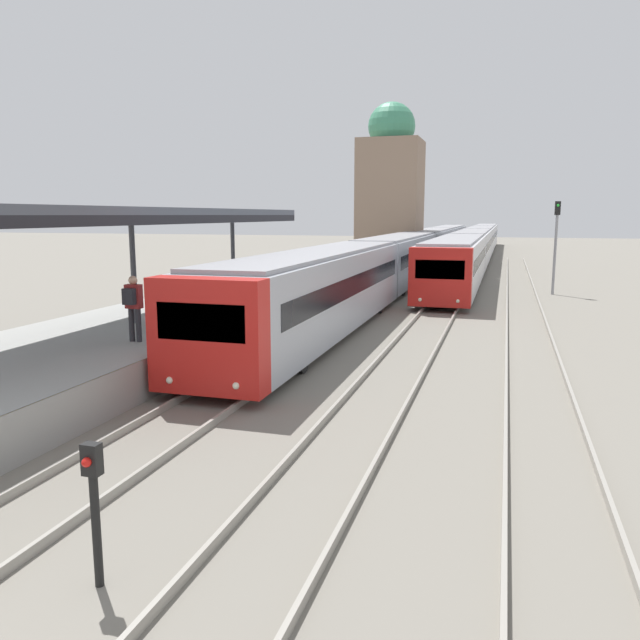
% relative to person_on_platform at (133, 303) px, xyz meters
% --- Properties ---
extents(platform_canopy, '(4.00, 17.43, 3.35)m').
position_rel_person_on_platform_xyz_m(platform_canopy, '(-1.50, 2.44, 2.24)').
color(platform_canopy, '#4C515B').
rests_on(platform_canopy, station_platform).
extents(person_on_platform, '(0.40, 0.40, 1.66)m').
position_rel_person_on_platform_xyz_m(person_on_platform, '(0.00, 0.00, 0.00)').
color(person_on_platform, '#2D2D33').
rests_on(person_on_platform, station_platform).
extents(train_near, '(2.65, 67.04, 2.92)m').
position_rel_person_on_platform_xyz_m(train_near, '(2.75, 31.81, -0.33)').
color(train_near, red).
rests_on(train_near, ground_plane).
extents(train_far, '(2.65, 66.17, 2.89)m').
position_rel_person_on_platform_xyz_m(train_far, '(6.24, 46.06, -0.35)').
color(train_far, red).
rests_on(train_far, ground_plane).
extents(signal_post_near, '(0.20, 0.22, 1.68)m').
position_rel_person_on_platform_xyz_m(signal_post_near, '(4.65, -7.97, -0.91)').
color(signal_post_near, black).
rests_on(signal_post_near, ground_plane).
extents(signal_mast_far, '(0.28, 0.29, 4.82)m').
position_rel_person_on_platform_xyz_m(signal_mast_far, '(11.31, 21.21, 1.09)').
color(signal_mast_far, gray).
rests_on(signal_mast_far, ground_plane).
extents(distant_domed_building, '(4.67, 4.67, 12.58)m').
position_rel_person_on_platform_xyz_m(distant_domed_building, '(0.06, 35.32, 3.99)').
color(distant_domed_building, '#89705B').
rests_on(distant_domed_building, ground_plane).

